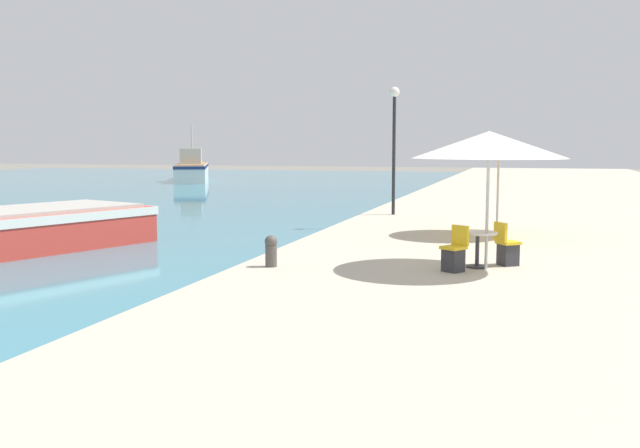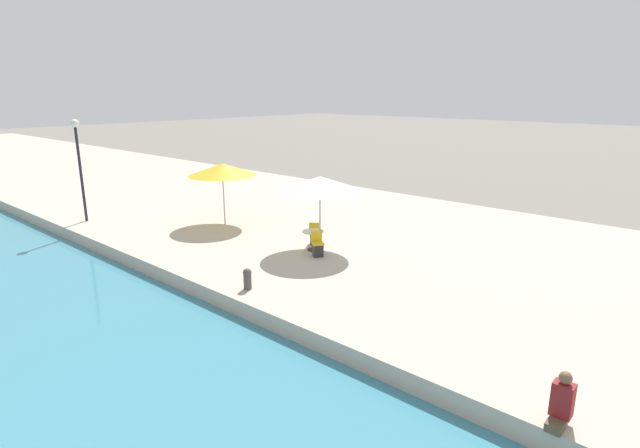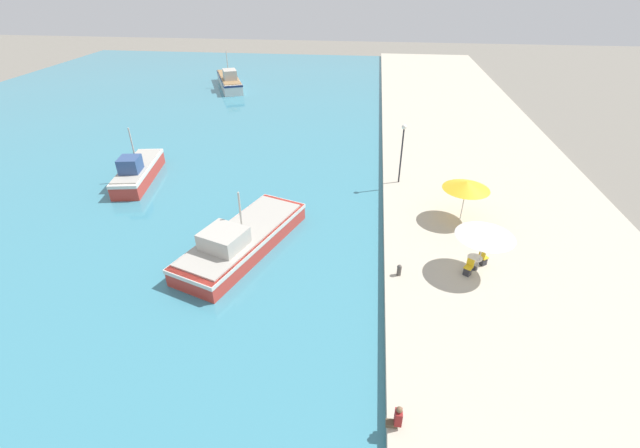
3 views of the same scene
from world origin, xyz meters
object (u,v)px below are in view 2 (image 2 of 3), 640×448
object	(u,v)px
cafe_umbrella_pink	(320,184)
mooring_bollard	(247,278)
cafe_umbrella_white	(222,169)
cafe_chair_right	(315,236)
cafe_chair_left	(318,247)
person_at_quay	(562,402)
cafe_table	(313,236)
lamppost	(78,153)

from	to	relation	value
cafe_umbrella_pink	mooring_bollard	world-z (taller)	cafe_umbrella_pink
cafe_umbrella_white	cafe_chair_right	distance (m)	5.48
mooring_bollard	cafe_chair_left	bearing A→B (deg)	7.36
cafe_umbrella_white	person_at_quay	distance (m)	16.32
person_at_quay	mooring_bollard	world-z (taller)	person_at_quay
cafe_umbrella_white	cafe_table	size ratio (longest dim) A/B	3.72
cafe_umbrella_pink	lamppost	world-z (taller)	lamppost
cafe_chair_right	mooring_bollard	xyz separation A→B (m)	(-4.67, -1.50, 0.02)
cafe_umbrella_white	mooring_bollard	xyz separation A→B (m)	(-4.27, -6.54, -2.10)
cafe_umbrella_pink	cafe_chair_right	xyz separation A→B (m)	(0.39, 0.61, -2.18)
cafe_table	person_at_quay	xyz separation A→B (m)	(-4.52, -10.04, -0.08)
cafe_chair_right	mooring_bollard	world-z (taller)	cafe_chair_right
cafe_table	cafe_chair_left	distance (m)	0.75
cafe_umbrella_white	cafe_chair_left	size ratio (longest dim) A/B	3.27
cafe_umbrella_white	lamppost	distance (m)	6.47
cafe_umbrella_white	lamppost	world-z (taller)	lamppost
cafe_chair_right	person_at_quay	size ratio (longest dim) A/B	0.89
cafe_umbrella_pink	person_at_quay	world-z (taller)	cafe_umbrella_pink
cafe_umbrella_pink	mooring_bollard	distance (m)	4.88
cafe_chair_left	cafe_chair_right	size ratio (longest dim) A/B	1.00
cafe_table	mooring_bollard	bearing A→B (deg)	-165.32
cafe_table	mooring_bollard	distance (m)	4.24
cafe_umbrella_white	lamppost	xyz separation A→B (m)	(-3.85, 5.16, 0.65)
cafe_chair_right	lamppost	bearing A→B (deg)	165.97
cafe_umbrella_pink	mooring_bollard	xyz separation A→B (m)	(-4.28, -0.89, -2.16)
cafe_chair_left	mooring_bollard	size ratio (longest dim) A/B	1.39
mooring_bollard	person_at_quay	bearing A→B (deg)	-92.75
cafe_chair_left	person_at_quay	xyz separation A→B (m)	(-4.12, -9.44, 0.13)
cafe_chair_left	person_at_quay	bearing A→B (deg)	100.85
cafe_umbrella_pink	cafe_table	bearing A→B (deg)	136.52
cafe_umbrella_pink	mooring_bollard	bearing A→B (deg)	-168.20
cafe_umbrella_white	cafe_chair_right	bearing A→B (deg)	-85.40
cafe_chair_left	person_at_quay	world-z (taller)	person_at_quay
cafe_chair_left	lamppost	world-z (taller)	lamppost
cafe_umbrella_white	cafe_chair_left	distance (m)	6.45
cafe_umbrella_white	cafe_chair_left	bearing A→B (deg)	-95.50
person_at_quay	cafe_umbrella_white	bearing A→B (deg)	73.14
cafe_umbrella_white	cafe_chair_left	xyz separation A→B (m)	(-0.58, -6.06, -2.12)
cafe_chair_left	cafe_chair_right	bearing A→B (deg)	-99.46
cafe_chair_right	cafe_umbrella_white	bearing A→B (deg)	147.93
cafe_umbrella_white	mooring_bollard	distance (m)	8.09
cafe_chair_right	lamppost	xyz separation A→B (m)	(-4.25, 10.20, 2.77)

